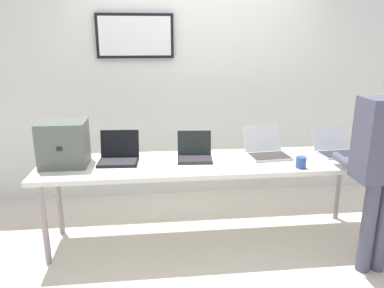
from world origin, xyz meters
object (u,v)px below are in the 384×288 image
Objects in this scene: laptop_station_1 at (195,153)px; equipment_box at (64,144)px; workbench at (209,167)px; laptop_station_3 at (336,148)px; laptop_station_0 at (119,155)px; laptop_station_2 at (266,149)px; coffee_mug at (301,162)px.

equipment_box is at bearing -177.81° from laptop_station_1.
workbench is 0.18m from laptop_station_1.
laptop_station_1 is at bearing -178.95° from laptop_station_3.
workbench is at bearing -174.91° from laptop_station_3.
laptop_station_0 is 0.90× the size of laptop_station_3.
laptop_station_2 is 1.07× the size of laptop_station_3.
laptop_station_2 reaches higher than laptop_station_1.
laptop_station_1 is at bearing 2.19° from equipment_box.
laptop_station_3 is 4.15× the size of coffee_mug.
laptop_station_0 is at bearing 179.73° from laptop_station_1.
laptop_station_0 reaches higher than workbench.
laptop_station_0 reaches higher than laptop_station_3.
laptop_station_3 is (2.03, 0.02, -0.01)m from laptop_station_0.
laptop_station_1 reaches higher than coffee_mug.
laptop_station_3 is at bearing 0.61° from laptop_station_0.
laptop_station_1 is 0.82× the size of laptop_station_3.
laptop_station_1 is (0.68, -0.00, -0.00)m from laptop_station_0.
laptop_station_2 reaches higher than coffee_mug.
coffee_mug is (0.75, -0.25, 0.10)m from workbench.
laptop_station_1 reaches higher than workbench.
equipment_box is 0.97× the size of laptop_station_3.
workbench is 6.97× the size of laptop_station_2.
coffee_mug is at bearing -63.70° from laptop_station_2.
laptop_station_0 is at bearing 5.86° from equipment_box.
workbench is 8.28× the size of laptop_station_0.
equipment_box is 1.08× the size of laptop_station_0.
laptop_station_1 is 0.77× the size of laptop_station_2.
workbench is at bearing 161.46° from coffee_mug.
laptop_station_2 is at bearing 2.66° from equipment_box.
coffee_mug is (0.86, -0.34, -0.01)m from laptop_station_1.
equipment_box is 2.02m from coffee_mug.
equipment_box is 4.05× the size of coffee_mug.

